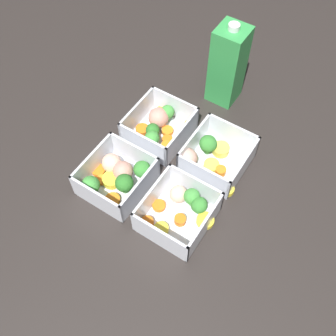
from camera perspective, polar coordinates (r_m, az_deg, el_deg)
name	(u,v)px	position (r m, az deg, el deg)	size (l,w,h in m)	color
ground_plane	(168,174)	(0.83, 0.00, -0.85)	(4.00, 4.00, 0.00)	#282321
container_near_left	(159,126)	(0.87, -1.28, 6.13)	(0.14, 0.13, 0.06)	silver
container_near_right	(117,176)	(0.80, -7.46, -1.18)	(0.13, 0.13, 0.06)	silver
container_far_left	(211,156)	(0.83, 6.21, 1.68)	(0.14, 0.15, 0.06)	silver
container_far_right	(181,210)	(0.76, 1.86, -6.05)	(0.13, 0.13, 0.06)	silver
juice_carton	(228,65)	(0.91, 8.66, 14.52)	(0.07, 0.07, 0.20)	green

